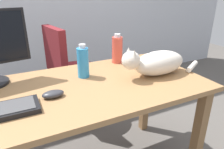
% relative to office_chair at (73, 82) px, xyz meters
% --- Properties ---
extents(desk, '(1.56, 0.72, 0.71)m').
position_rel_office_chair_xyz_m(desk, '(-0.19, -0.73, 0.21)').
color(desk, '#9E7247').
rests_on(desk, ground_plane).
extents(office_chair, '(0.49, 0.48, 0.93)m').
position_rel_office_chair_xyz_m(office_chair, '(0.00, 0.00, 0.00)').
color(office_chair, black).
rests_on(office_chair, ground_plane).
extents(cat, '(0.61, 0.19, 0.20)m').
position_rel_office_chair_xyz_m(cat, '(0.35, -0.77, 0.39)').
color(cat, silver).
rests_on(cat, desk).
extents(computer_mouse, '(0.11, 0.06, 0.04)m').
position_rel_office_chair_xyz_m(computer_mouse, '(-0.31, -0.79, 0.33)').
color(computer_mouse, '#333338').
rests_on(computer_mouse, desk).
extents(water_bottle, '(0.08, 0.08, 0.21)m').
position_rel_office_chair_xyz_m(water_bottle, '(0.23, -0.45, 0.41)').
color(water_bottle, '#D84C3D').
rests_on(water_bottle, desk).
extents(spray_bottle, '(0.07, 0.07, 0.21)m').
position_rel_office_chair_xyz_m(spray_bottle, '(-0.08, -0.60, 0.40)').
color(spray_bottle, '#2D8CD1').
rests_on(spray_bottle, desk).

